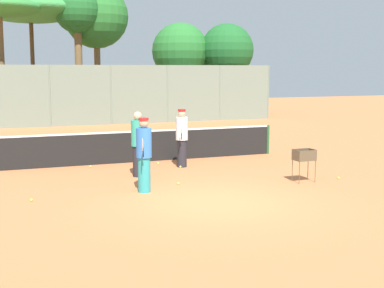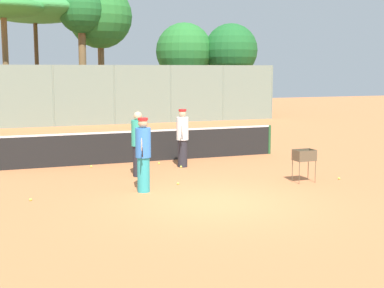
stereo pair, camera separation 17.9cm
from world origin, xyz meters
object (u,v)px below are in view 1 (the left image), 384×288
player_red_cap (138,143)px  ball_cart (304,158)px  player_white_outfit (144,154)px  parked_car (159,107)px  tennis_net (144,145)px  player_yellow_shirt (182,137)px

player_red_cap → ball_cart: (4.07, -2.39, -0.29)m
player_white_outfit → parked_car: 21.54m
ball_cart → parked_car: size_ratio=0.22×
player_red_cap → tennis_net: bearing=-2.8°
player_red_cap → ball_cart: bearing=-103.1°
parked_car → player_white_outfit: bearing=-108.6°
tennis_net → player_white_outfit: size_ratio=5.04×
player_white_outfit → ball_cart: (4.47, -0.40, -0.30)m
ball_cart → parked_car: (2.39, 20.81, -0.02)m
tennis_net → player_yellow_shirt: player_yellow_shirt is taller
ball_cart → player_white_outfit: bearing=174.9°
tennis_net → player_white_outfit: (-1.26, -4.36, 0.43)m
player_yellow_shirt → ball_cart: 4.13m
player_white_outfit → player_yellow_shirt: bearing=163.6°
player_red_cap → parked_car: size_ratio=0.45×
player_white_outfit → player_yellow_shirt: size_ratio=1.03×
player_red_cap → parked_car: 19.52m
player_red_cap → player_yellow_shirt: 1.97m
tennis_net → ball_cart: bearing=-56.0°
player_white_outfit → player_red_cap: 2.04m
tennis_net → ball_cart: size_ratio=10.50×
player_yellow_shirt → parked_car: player_yellow_shirt is taller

